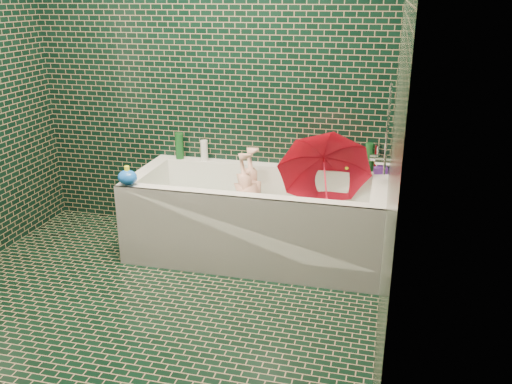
% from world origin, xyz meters
% --- Properties ---
extents(floor, '(2.80, 2.80, 0.00)m').
position_xyz_m(floor, '(0.00, 0.00, 0.00)').
color(floor, black).
rests_on(floor, ground).
extents(wall_back, '(2.80, 0.00, 2.80)m').
position_xyz_m(wall_back, '(0.00, 1.40, 1.25)').
color(wall_back, black).
rests_on(wall_back, floor).
extents(wall_right, '(0.00, 2.80, 2.80)m').
position_xyz_m(wall_right, '(1.30, 0.00, 1.25)').
color(wall_right, black).
rests_on(wall_right, floor).
extents(bathtub, '(1.70, 0.75, 0.55)m').
position_xyz_m(bathtub, '(0.45, 1.01, 0.21)').
color(bathtub, white).
rests_on(bathtub, floor).
extents(bath_mat, '(1.35, 0.47, 0.01)m').
position_xyz_m(bath_mat, '(0.45, 1.02, 0.16)').
color(bath_mat, green).
rests_on(bath_mat, bathtub).
extents(water, '(1.48, 0.53, 0.00)m').
position_xyz_m(water, '(0.45, 1.02, 0.30)').
color(water, silver).
rests_on(water, bathtub).
extents(faucet, '(0.18, 0.19, 0.55)m').
position_xyz_m(faucet, '(1.26, 1.02, 0.77)').
color(faucet, silver).
rests_on(faucet, wall_right).
extents(child, '(0.87, 0.44, 0.25)m').
position_xyz_m(child, '(0.40, 1.06, 0.31)').
color(child, '#E8A991').
rests_on(child, bathtub).
extents(umbrella, '(0.79, 0.81, 0.84)m').
position_xyz_m(umbrella, '(0.90, 1.07, 0.56)').
color(umbrella, red).
rests_on(umbrella, bathtub).
extents(soap_bottle_a, '(0.12, 0.12, 0.23)m').
position_xyz_m(soap_bottle_a, '(1.25, 1.35, 0.55)').
color(soap_bottle_a, white).
rests_on(soap_bottle_a, bathtub).
extents(soap_bottle_b, '(0.11, 0.11, 0.21)m').
position_xyz_m(soap_bottle_b, '(1.25, 1.31, 0.55)').
color(soap_bottle_b, '#482079').
rests_on(soap_bottle_b, bathtub).
extents(soap_bottle_c, '(0.15, 0.15, 0.15)m').
position_xyz_m(soap_bottle_c, '(1.19, 1.36, 0.55)').
color(soap_bottle_c, '#13451C').
rests_on(soap_bottle_c, bathtub).
extents(bottle_right_tall, '(0.06, 0.06, 0.20)m').
position_xyz_m(bottle_right_tall, '(1.16, 1.37, 0.65)').
color(bottle_right_tall, '#13451C').
rests_on(bottle_right_tall, bathtub).
extents(bottle_right_pump, '(0.06, 0.06, 0.20)m').
position_xyz_m(bottle_right_pump, '(1.21, 1.35, 0.65)').
color(bottle_right_pump, silver).
rests_on(bottle_right_pump, bathtub).
extents(bottle_left_tall, '(0.07, 0.07, 0.20)m').
position_xyz_m(bottle_left_tall, '(-0.22, 1.34, 0.65)').
color(bottle_left_tall, '#13451C').
rests_on(bottle_left_tall, bathtub).
extents(bottle_left_short, '(0.06, 0.06, 0.15)m').
position_xyz_m(bottle_left_short, '(-0.02, 1.33, 0.63)').
color(bottle_left_short, white).
rests_on(bottle_left_short, bathtub).
extents(rubber_duck, '(0.11, 0.09, 0.08)m').
position_xyz_m(rubber_duck, '(1.03, 1.33, 0.59)').
color(rubber_duck, '#FFFE1A').
rests_on(rubber_duck, bathtub).
extents(bath_toy, '(0.15, 0.13, 0.12)m').
position_xyz_m(bath_toy, '(-0.32, 0.69, 0.60)').
color(bath_toy, blue).
rests_on(bath_toy, bathtub).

